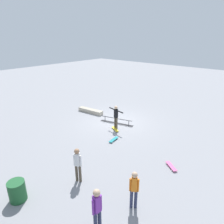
# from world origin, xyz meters

# --- Properties ---
(ground_plane) EXTENTS (60.00, 60.00, 0.00)m
(ground_plane) POSITION_xyz_m (0.00, 0.00, 0.00)
(ground_plane) COLOR gray
(grind_rail) EXTENTS (2.44, 0.88, 0.39)m
(grind_rail) POSITION_xyz_m (-0.17, 0.17, 0.17)
(grind_rail) COLOR black
(grind_rail) RESTS_ON ground_plane
(skate_ledge) EXTENTS (2.22, 0.70, 0.30)m
(skate_ledge) POSITION_xyz_m (2.75, -0.08, 0.15)
(skate_ledge) COLOR #B2A893
(skate_ledge) RESTS_ON ground_plane
(skater_main) EXTENTS (1.30, 0.29, 1.62)m
(skater_main) POSITION_xyz_m (-0.70, 0.90, 0.94)
(skater_main) COLOR brown
(skater_main) RESTS_ON ground_plane
(skateboard_main) EXTENTS (0.80, 0.56, 0.09)m
(skateboard_main) POSITION_xyz_m (-0.79, 1.08, 0.07)
(skateboard_main) COLOR yellow
(skateboard_main) RESTS_ON ground_plane
(bystander_white_shirt) EXTENTS (0.35, 0.25, 1.58)m
(bystander_white_shirt) POSITION_xyz_m (-2.78, 5.91, 0.89)
(bystander_white_shirt) COLOR brown
(bystander_white_shirt) RESTS_ON ground_plane
(bystander_purple_shirt) EXTENTS (0.22, 0.37, 1.64)m
(bystander_purple_shirt) POSITION_xyz_m (-5.05, 7.06, 0.93)
(bystander_purple_shirt) COLOR #2D3351
(bystander_purple_shirt) RESTS_ON ground_plane
(bystander_orange_shirt) EXTENTS (0.32, 0.26, 1.53)m
(bystander_orange_shirt) POSITION_xyz_m (-5.37, 5.55, 0.87)
(bystander_orange_shirt) COLOR #2D3351
(bystander_orange_shirt) RESTS_ON ground_plane
(loose_skateboard_teal) EXTENTS (0.34, 0.82, 0.09)m
(loose_skateboard_teal) POSITION_xyz_m (-1.63, 2.22, 0.07)
(loose_skateboard_teal) COLOR teal
(loose_skateboard_teal) RESTS_ON ground_plane
(loose_skateboard_pink) EXTENTS (0.77, 0.63, 0.09)m
(loose_skateboard_pink) POSITION_xyz_m (-5.37, 2.44, 0.07)
(loose_skateboard_pink) COLOR #E05993
(loose_skateboard_pink) RESTS_ON ground_plane
(trash_bin) EXTENTS (0.63, 0.63, 0.81)m
(trash_bin) POSITION_xyz_m (-1.85, 8.08, 0.41)
(trash_bin) COLOR #1E592D
(trash_bin) RESTS_ON ground_plane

